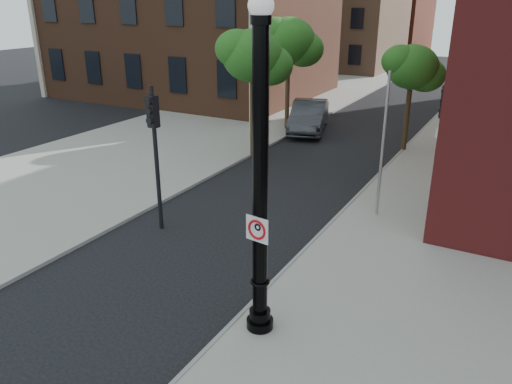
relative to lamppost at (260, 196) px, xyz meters
The scene contains 15 objects.
ground 4.24m from the lamppost, behind, with size 120.00×120.00×0.00m, color black.
sidewalk_right 11.01m from the lamppost, 71.56° to the left, with size 8.00×60.00×0.12m, color gray.
sidewalk_left 21.68m from the lamppost, 122.99° to the left, with size 10.00×50.00×0.12m, color gray.
curb_edge 10.51m from the lamppost, 93.56° to the left, with size 0.10×60.00×0.14m, color gray.
bg_building_tan_a 46.44m from the lamppost, 108.45° to the left, with size 12.00×12.00×12.00m, color #926B4F.
bg_building_red 59.83m from the lamppost, 104.20° to the left, with size 12.00×12.00×10.00m, color maroon.
lamppost is the anchor object (origin of this frame).
no_parking_sign 0.69m from the lamppost, 81.79° to the right, with size 0.55×0.11×0.55m.
parked_car 18.39m from the lamppost, 110.04° to the left, with size 1.78×5.12×1.69m, color #323237.
traffic_signal_left 6.25m from the lamppost, 149.57° to the left, with size 0.30×0.38×4.60m.
traffic_signal_right 8.29m from the lamppost, 75.15° to the left, with size 0.35×0.41×4.81m.
utility_pole 7.47m from the lamppost, 86.23° to the left, with size 0.10×0.10×4.91m, color #999999.
street_tree_a 13.37m from the lamppost, 119.84° to the left, with size 3.19×2.89×5.76m.
street_tree_b 18.45m from the lamppost, 113.72° to the left, with size 3.37×3.05×6.08m.
street_tree_c 15.74m from the lamppost, 92.09° to the left, with size 2.80×2.53×5.04m.
Camera 1 is at (7.12, -8.17, 7.03)m, focal length 35.00 mm.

